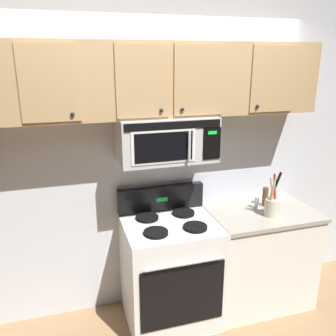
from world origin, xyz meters
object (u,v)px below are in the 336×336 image
Objects in this scene: stove_range at (170,270)px; salt_shaker at (257,203)px; over_range_microwave at (166,139)px; utensil_crock_cream at (272,205)px; pepper_mill at (265,197)px.

salt_shaker is at bearing 4.53° from stove_range.
over_range_microwave is at bearing 90.14° from stove_range.
utensil_crock_cream is 3.67× the size of salt_shaker.
salt_shaker is at bearing -3.58° from over_range_microwave.
over_range_microwave is 1.03m from salt_shaker.
over_range_microwave is (-0.00, 0.12, 1.11)m from stove_range.
utensil_crock_cream reaches higher than stove_range.
salt_shaker is at bearing -162.80° from pepper_mill.
pepper_mill reaches higher than salt_shaker.
stove_range is 2.88× the size of utensil_crock_cream.
utensil_crock_cream reaches higher than salt_shaker.
over_range_microwave is 1.10m from pepper_mill.
stove_range is 1.47× the size of over_range_microwave.
stove_range reaches higher than pepper_mill.
pepper_mill is (0.93, -0.02, -0.59)m from over_range_microwave.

